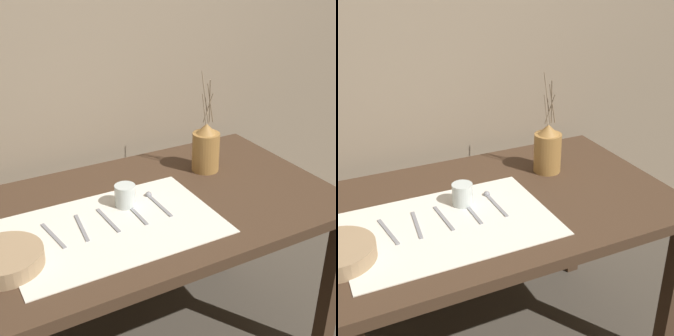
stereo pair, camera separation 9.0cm
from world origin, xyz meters
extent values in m
cube|color=gray|center=(0.00, 0.51, 1.20)|extent=(7.00, 0.06, 2.40)
cube|color=#422D1E|center=(0.00, 0.00, 0.71)|extent=(1.27, 0.80, 0.04)
cube|color=#422D1E|center=(0.57, -0.34, 0.34)|extent=(0.06, 0.06, 0.69)
cube|color=#422D1E|center=(0.57, 0.34, 0.34)|extent=(0.06, 0.06, 0.69)
cube|color=silver|center=(-0.21, -0.08, 0.73)|extent=(0.68, 0.45, 0.00)
cylinder|color=olive|center=(0.28, 0.13, 0.81)|extent=(0.11, 0.11, 0.16)
cone|color=olive|center=(0.28, 0.13, 0.90)|extent=(0.08, 0.08, 0.04)
cylinder|color=#847056|center=(0.28, 0.12, 1.02)|extent=(0.03, 0.04, 0.18)
cylinder|color=#847056|center=(0.29, 0.13, 1.01)|extent=(0.04, 0.01, 0.16)
cylinder|color=#847056|center=(0.26, 0.13, 0.99)|extent=(0.01, 0.02, 0.12)
cylinder|color=#847056|center=(0.28, 0.15, 1.02)|extent=(0.02, 0.04, 0.20)
cylinder|color=#847056|center=(0.28, 0.13, 0.99)|extent=(0.03, 0.02, 0.12)
cylinder|color=#9E7F5B|center=(-0.56, -0.13, 0.75)|extent=(0.22, 0.22, 0.05)
cylinder|color=silver|center=(-0.12, 0.02, 0.77)|extent=(0.07, 0.07, 0.08)
cube|color=gray|center=(-0.40, -0.04, 0.73)|extent=(0.04, 0.17, 0.00)
cube|color=gray|center=(-0.31, -0.04, 0.73)|extent=(0.03, 0.17, 0.00)
cube|color=gray|center=(-0.22, -0.04, 0.73)|extent=(0.02, 0.17, 0.00)
cube|color=gray|center=(-0.12, -0.05, 0.73)|extent=(0.01, 0.17, 0.00)
sphere|color=gray|center=(-0.12, 0.04, 0.73)|extent=(0.02, 0.02, 0.02)
cube|color=gray|center=(-0.02, -0.04, 0.73)|extent=(0.01, 0.17, 0.00)
sphere|color=gray|center=(-0.02, 0.04, 0.73)|extent=(0.02, 0.02, 0.02)
camera|label=1|loc=(-0.68, -1.29, 1.55)|focal=50.00mm
camera|label=2|loc=(-0.60, -1.33, 1.55)|focal=50.00mm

